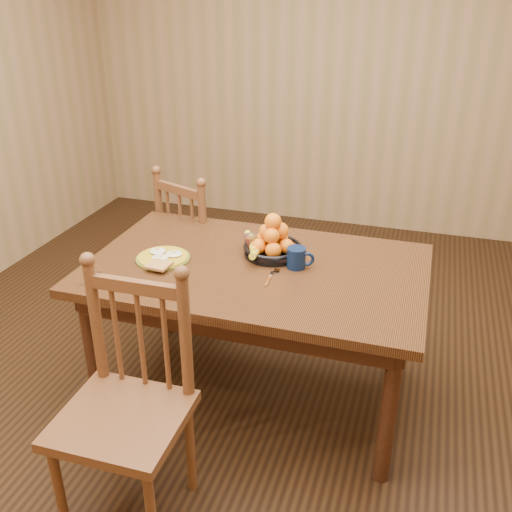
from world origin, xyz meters
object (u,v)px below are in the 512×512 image
(chair_near, at_px, (127,407))
(breakfast_plate, at_px, (163,258))
(dining_table, at_px, (256,281))
(fruit_bowl, at_px, (271,243))
(chair_far, at_px, (200,248))
(coffee_mug, at_px, (297,258))

(chair_near, relative_size, breakfast_plate, 3.53)
(chair_near, distance_m, breakfast_plate, 0.82)
(dining_table, relative_size, chair_near, 1.55)
(dining_table, relative_size, fruit_bowl, 4.94)
(breakfast_plate, relative_size, fruit_bowl, 0.90)
(chair_near, bearing_deg, chair_far, 101.10)
(dining_table, height_order, chair_far, chair_far)
(coffee_mug, distance_m, fruit_bowl, 0.18)
(chair_far, relative_size, chair_near, 0.95)
(coffee_mug, bearing_deg, chair_near, -117.31)
(coffee_mug, bearing_deg, fruit_bowl, 147.32)
(chair_near, height_order, coffee_mug, chair_near)
(dining_table, height_order, chair_near, chair_near)
(dining_table, xyz_separation_m, coffee_mug, (0.19, 0.04, 0.14))
(fruit_bowl, bearing_deg, breakfast_plate, -156.08)
(dining_table, relative_size, chair_far, 1.63)
(coffee_mug, bearing_deg, chair_far, 141.42)
(chair_near, relative_size, coffee_mug, 7.73)
(dining_table, distance_m, chair_near, 0.89)
(dining_table, xyz_separation_m, fruit_bowl, (0.04, 0.14, 0.15))
(chair_far, distance_m, fruit_bowl, 0.86)
(chair_near, xyz_separation_m, coffee_mug, (0.45, 0.87, 0.30))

